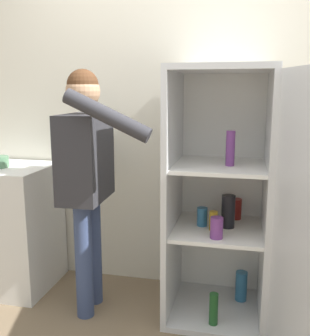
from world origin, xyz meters
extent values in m
cube|color=silver|center=(0.00, 0.98, 1.27)|extent=(7.00, 0.06, 2.55)
cube|color=silver|center=(0.26, 0.61, 0.02)|extent=(0.62, 0.63, 0.04)
cube|color=silver|center=(0.26, 0.61, 1.57)|extent=(0.62, 0.63, 0.04)
cube|color=white|center=(0.26, 0.91, 0.79)|extent=(0.62, 0.03, 1.52)
cube|color=silver|center=(-0.03, 0.61, 0.79)|extent=(0.04, 0.63, 1.52)
cube|color=silver|center=(0.56, 0.61, 0.79)|extent=(0.03, 0.63, 1.52)
cube|color=white|center=(0.26, 0.61, 0.57)|extent=(0.55, 0.56, 0.02)
cube|color=white|center=(0.26, 0.61, 0.98)|extent=(0.55, 0.56, 0.02)
cube|color=silver|center=(0.68, 0.01, 0.79)|extent=(0.22, 0.61, 1.52)
cylinder|color=#723884|center=(0.32, 0.57, 1.10)|extent=(0.05, 0.05, 0.21)
cylinder|color=#1E5123|center=(0.27, 0.40, 0.14)|extent=(0.05, 0.05, 0.20)
cylinder|color=maroon|center=(0.37, 0.82, 0.65)|extent=(0.08, 0.08, 0.14)
cylinder|color=#723884|center=(0.27, 0.43, 0.65)|extent=(0.08, 0.08, 0.13)
cylinder|color=black|center=(0.32, 0.63, 0.69)|extent=(0.09, 0.09, 0.21)
cylinder|color=teal|center=(0.16, 0.63, 0.64)|extent=(0.07, 0.07, 0.12)
cylinder|color=teal|center=(0.43, 0.73, 0.14)|extent=(0.08, 0.08, 0.20)
cylinder|color=#B78C1E|center=(0.24, 0.56, 0.64)|extent=(0.05, 0.05, 0.12)
cylinder|color=#384770|center=(-0.56, 0.55, 0.38)|extent=(0.11, 0.11, 0.76)
cylinder|color=#384770|center=(-0.56, 0.37, 0.38)|extent=(0.11, 0.11, 0.76)
cube|color=#2D2D33|center=(-0.56, 0.46, 1.03)|extent=(0.26, 0.44, 0.54)
sphere|color=tan|center=(-0.56, 0.46, 1.44)|extent=(0.21, 0.21, 0.21)
sphere|color=#4C2D19|center=(-0.56, 0.46, 1.47)|extent=(0.19, 0.19, 0.19)
cylinder|color=#2D2D33|center=(-0.57, 0.70, 1.00)|extent=(0.09, 0.09, 0.51)
cylinder|color=#2D2D33|center=(-0.32, 0.22, 1.31)|extent=(0.50, 0.10, 0.29)
cube|color=white|center=(-1.27, 0.65, 0.45)|extent=(0.64, 0.57, 0.91)
camera|label=1|loc=(0.40, -1.80, 1.44)|focal=42.00mm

